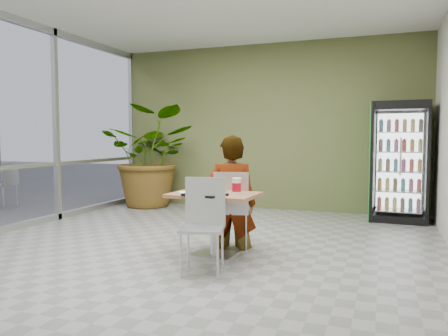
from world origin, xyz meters
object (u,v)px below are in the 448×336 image
Objects in this scene: chair_far at (232,204)px; soda_cup at (237,186)px; beverage_fridge at (399,162)px; cafeteria_tray at (205,195)px; dining_table at (214,211)px; chair_near at (204,216)px; potted_plant at (152,157)px; seated_woman at (231,204)px.

chair_far is 0.56m from soda_cup.
cafeteria_tray is at bearing -119.64° from beverage_fridge.
chair_near is at bearing -80.68° from dining_table.
chair_near is 4.50m from potted_plant.
chair_far is 0.49× the size of beverage_fridge.
seated_woman is 0.85× the size of potted_plant.
chair_far is 0.57× the size of seated_woman.
cafeteria_tray is 0.22× the size of beverage_fridge.
chair_far and chair_near have the same top height.
dining_table is 0.51× the size of beverage_fridge.
beverage_fridge is (2.03, 2.66, 0.43)m from seated_woman.
beverage_fridge reaches higher than soda_cup.
beverage_fridge is (2.10, 3.38, 0.23)m from cafeteria_tray.
cafeteria_tray is (-0.06, -0.72, 0.20)m from seated_woman.
soda_cup is at bearing -47.54° from potted_plant.
chair_near reaches higher than cafeteria_tray.
soda_cup is 0.44× the size of cafeteria_tray.
seated_woman is (-0.02, 0.05, -0.01)m from chair_far.
soda_cup is at bearing -5.08° from dining_table.
beverage_fridge is 0.98× the size of potted_plant.
seated_woman is at bearing -78.29° from chair_far.
dining_table is at bearing 86.64° from cafeteria_tray.
beverage_fridge reaches higher than seated_woman.
chair_near is at bearing -112.03° from soda_cup.
chair_near is 0.48× the size of potted_plant.
beverage_fridge is at bearing 47.99° from chair_near.
soda_cup is 0.09× the size of potted_plant.
chair_near is 0.34m from cafeteria_tray.
cafeteria_tray reaches higher than dining_table.
potted_plant is (-2.57, 3.09, 0.47)m from dining_table.
seated_woman is at bearing -45.04° from potted_plant.
chair_far is at bearing 77.60° from chair_near.
chair_near is 0.59m from soda_cup.
chair_far is at bearing -45.33° from potted_plant.
potted_plant is at bearing 129.75° from dining_table.
cafeteria_tray is at bearing -143.17° from soda_cup.
soda_cup is (0.28, -0.03, 0.30)m from dining_table.
dining_table is 1.03× the size of chair_far.
chair_near reaches higher than soda_cup.
beverage_fridge reaches higher than cafeteria_tray.
dining_table is 0.43m from chair_far.
potted_plant is at bearing 132.46° from soda_cup.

